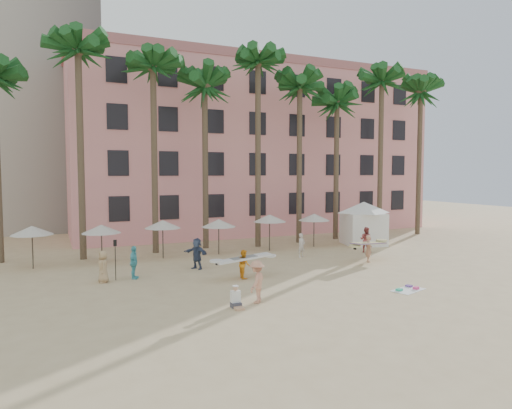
{
  "coord_description": "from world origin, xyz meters",
  "views": [
    {
      "loc": [
        -11.86,
        -18.14,
        5.85
      ],
      "look_at": [
        -1.0,
        6.0,
        4.0
      ],
      "focal_mm": 32.0,
      "sensor_mm": 36.0,
      "label": 1
    }
  ],
  "objects": [
    {
      "name": "ground",
      "position": [
        0.0,
        0.0,
        0.0
      ],
      "size": [
        120.0,
        120.0,
        0.0
      ],
      "primitive_type": "plane",
      "color": "#D1B789",
      "rests_on": "ground"
    },
    {
      "name": "pink_hotel",
      "position": [
        7.0,
        26.0,
        8.0
      ],
      "size": [
        35.0,
        14.0,
        16.0
      ],
      "primitive_type": "cube",
      "color": "pink",
      "rests_on": "ground"
    },
    {
      "name": "palm_row",
      "position": [
        0.51,
        15.0,
        12.97
      ],
      "size": [
        44.4,
        5.4,
        16.3
      ],
      "color": "brown",
      "rests_on": "ground"
    },
    {
      "name": "umbrella_row",
      "position": [
        -3.0,
        12.5,
        2.33
      ],
      "size": [
        22.5,
        2.7,
        2.73
      ],
      "color": "#332B23",
      "rests_on": "ground"
    },
    {
      "name": "cabana",
      "position": [
        11.19,
        11.81,
        2.07
      ],
      "size": [
        5.5,
        5.5,
        3.5
      ],
      "color": "white",
      "rests_on": "ground"
    },
    {
      "name": "beach_towel",
      "position": [
        4.29,
        -0.8,
        0.03
      ],
      "size": [
        2.02,
        1.5,
        0.14
      ],
      "color": "white",
      "rests_on": "ground"
    },
    {
      "name": "carrier_yellow",
      "position": [
        7.05,
        5.84,
        1.01
      ],
      "size": [
        3.43,
        1.96,
        1.77
      ],
      "color": "tan",
      "rests_on": "ground"
    },
    {
      "name": "carrier_white",
      "position": [
        -2.23,
        4.89,
        0.88
      ],
      "size": [
        3.33,
        0.97,
        1.6
      ],
      "color": "orange",
      "rests_on": "ground"
    },
    {
      "name": "beachgoers",
      "position": [
        -2.2,
        6.15,
        0.93
      ],
      "size": [
        19.37,
        9.8,
        1.93
      ],
      "color": "#394664",
      "rests_on": "ground"
    },
    {
      "name": "paddle",
      "position": [
        -8.79,
        7.31,
        1.41
      ],
      "size": [
        0.18,
        0.04,
        2.23
      ],
      "color": "black",
      "rests_on": "ground"
    },
    {
      "name": "seated_man",
      "position": [
        -4.68,
        -0.07,
        0.33
      ],
      "size": [
        0.42,
        0.73,
        0.95
      ],
      "color": "#3F3F4C",
      "rests_on": "ground"
    }
  ]
}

